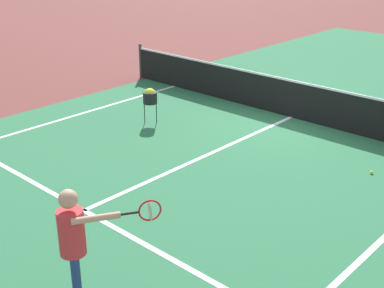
{
  "coord_description": "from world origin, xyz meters",
  "views": [
    {
      "loc": [
        6.64,
        -10.92,
        4.46
      ],
      "look_at": [
        0.99,
        -4.77,
        1.0
      ],
      "focal_mm": 49.41,
      "sensor_mm": 36.0,
      "label": 1
    }
  ],
  "objects_px": {
    "net": "(292,98)",
    "tennis_ball_near_net": "(372,172)",
    "player_near": "(75,237)",
    "ball_hopper": "(150,96)"
  },
  "relations": [
    {
      "from": "net",
      "to": "tennis_ball_near_net",
      "type": "relative_size",
      "value": 170.42
    },
    {
      "from": "player_near",
      "to": "tennis_ball_near_net",
      "type": "height_order",
      "value": "player_near"
    },
    {
      "from": "net",
      "to": "player_near",
      "type": "xyz_separation_m",
      "value": [
        1.99,
        -7.92,
        0.55
      ]
    },
    {
      "from": "ball_hopper",
      "to": "tennis_ball_near_net",
      "type": "xyz_separation_m",
      "value": [
        5.26,
        0.92,
        -0.64
      ]
    },
    {
      "from": "net",
      "to": "ball_hopper",
      "type": "distance_m",
      "value": 3.53
    },
    {
      "from": "tennis_ball_near_net",
      "to": "ball_hopper",
      "type": "bearing_deg",
      "value": -170.06
    },
    {
      "from": "net",
      "to": "player_near",
      "type": "distance_m",
      "value": 8.19
    },
    {
      "from": "net",
      "to": "tennis_ball_near_net",
      "type": "height_order",
      "value": "net"
    },
    {
      "from": "net",
      "to": "ball_hopper",
      "type": "bearing_deg",
      "value": -130.86
    },
    {
      "from": "ball_hopper",
      "to": "net",
      "type": "bearing_deg",
      "value": 49.14
    }
  ]
}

